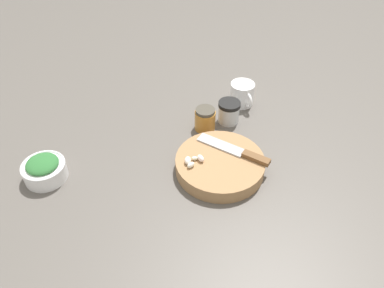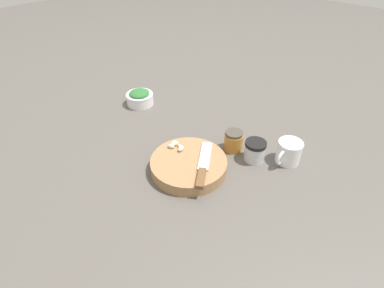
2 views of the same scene
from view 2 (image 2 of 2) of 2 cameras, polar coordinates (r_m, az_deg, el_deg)
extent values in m
plane|color=#56514C|center=(1.06, -0.99, 0.02)|extent=(5.00, 5.00, 0.00)
cylinder|color=#9E754C|center=(0.94, -0.64, -3.98)|extent=(0.24, 0.24, 0.04)
cube|color=brown|center=(0.86, 1.72, -6.55)|extent=(0.06, 0.08, 0.01)
cube|color=#B2B2B7|center=(0.94, 2.52, -2.26)|extent=(0.11, 0.13, 0.01)
ellipsoid|color=white|center=(0.97, -3.99, -0.41)|extent=(0.03, 0.02, 0.02)
ellipsoid|color=white|center=(0.96, -2.12, -0.88)|extent=(0.02, 0.03, 0.02)
ellipsoid|color=#ECEACB|center=(0.97, -2.34, -0.43)|extent=(0.02, 0.02, 0.01)
ellipsoid|color=white|center=(0.98, -3.30, 0.13)|extent=(0.03, 0.03, 0.02)
cylinder|color=white|center=(1.30, -9.88, 8.40)|extent=(0.11, 0.11, 0.04)
torus|color=white|center=(1.29, -9.99, 9.27)|extent=(0.11, 0.11, 0.01)
ellipsoid|color=#2D6B33|center=(1.29, -10.02, 9.49)|extent=(0.08, 0.08, 0.02)
cylinder|color=silver|center=(0.99, 11.81, -1.58)|extent=(0.07, 0.07, 0.06)
cylinder|color=black|center=(0.97, 12.07, 0.03)|extent=(0.07, 0.07, 0.01)
cylinder|color=white|center=(1.01, 17.96, -1.43)|extent=(0.08, 0.08, 0.08)
torus|color=white|center=(0.98, 16.72, -2.46)|extent=(0.01, 0.05, 0.05)
cylinder|color=#BC7A2D|center=(1.03, 7.89, 0.39)|extent=(0.06, 0.06, 0.06)
cylinder|color=#474238|center=(1.00, 8.06, 2.00)|extent=(0.06, 0.06, 0.01)
camera|label=1|loc=(0.86, -64.39, 25.26)|focal=35.00mm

